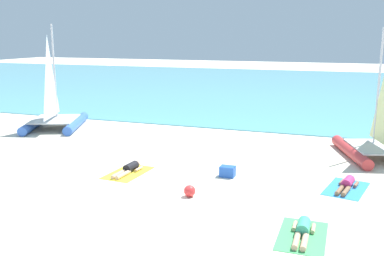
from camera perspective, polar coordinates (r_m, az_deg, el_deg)
name	(u,v)px	position (r m, az deg, el deg)	size (l,w,h in m)	color
ground_plane	(229,130)	(22.02, 4.90, -0.29)	(120.00, 120.00, 0.00)	beige
ocean_water	(287,87)	(41.49, 12.26, 5.26)	(120.00, 40.00, 0.05)	#5BB2C1
sailboat_blue	(54,113)	(23.34, -17.52, 1.84)	(3.91, 4.69, 5.24)	blue
sailboat_red	(379,139)	(18.31, 23.20, -1.37)	(3.49, 4.37, 4.97)	#CC3838
towel_left	(128,173)	(15.35, -8.34, -5.80)	(1.10, 1.90, 0.01)	yellow
sunbather_left	(129,169)	(15.36, -8.22, -5.28)	(0.57, 1.57, 0.30)	black
towel_middle	(302,236)	(10.97, 14.18, -13.47)	(1.10, 1.90, 0.01)	#4CB266
sunbather_middle	(303,230)	(10.98, 14.25, -12.74)	(0.54, 1.56, 0.30)	#3FB28C
towel_right	(346,189)	(14.49, 19.46, -7.45)	(1.10, 1.90, 0.01)	#338CD8
sunbather_right	(347,184)	(14.51, 19.55, -6.91)	(0.70, 1.56, 0.30)	#D83372
beach_ball	(190,191)	(12.98, -0.31, -8.21)	(0.35, 0.35, 0.35)	red
cooler_box	(228,171)	(14.80, 4.66, -5.67)	(0.50, 0.36, 0.36)	blue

